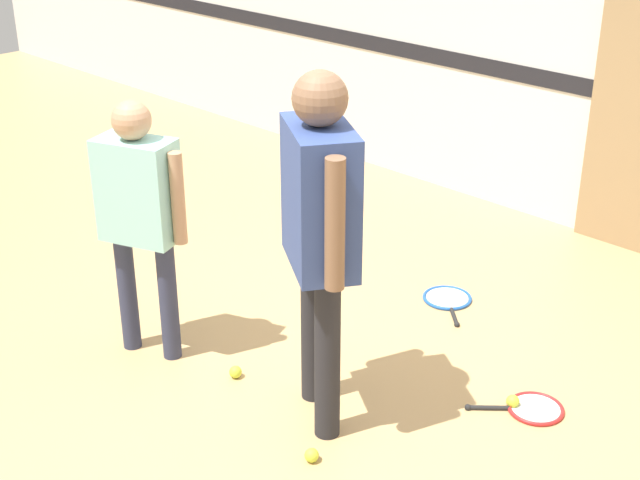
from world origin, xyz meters
TOP-DOWN VIEW (x-y plane):
  - ground_plane at (0.00, 0.00)m, footprint 16.00×16.00m
  - wall_back at (0.00, 2.85)m, footprint 16.00×0.07m
  - person_instructor at (0.14, -0.02)m, footprint 0.56×0.48m
  - person_student_left at (-0.92, -0.25)m, footprint 0.51×0.35m
  - racket_spare_on_floor at (0.87, 0.73)m, footprint 0.46×0.44m
  - racket_second_spare at (-0.11, 1.34)m, footprint 0.46×0.45m
  - tennis_ball_near_instructor at (0.36, -0.31)m, footprint 0.07×0.07m
  - tennis_ball_by_spare_racket at (0.78, 0.68)m, footprint 0.07×0.07m
  - tennis_ball_stray_left at (-0.40, -0.10)m, footprint 0.07×0.07m

SIDE VIEW (x-z plane):
  - ground_plane at x=0.00m, z-range 0.00..0.00m
  - racket_spare_on_floor at x=0.87m, z-range -0.01..0.03m
  - racket_second_spare at x=-0.11m, z-range -0.01..0.03m
  - tennis_ball_near_instructor at x=0.36m, z-range 0.00..0.07m
  - tennis_ball_by_spare_racket at x=0.78m, z-range 0.00..0.07m
  - tennis_ball_stray_left at x=-0.40m, z-range 0.00..0.07m
  - person_student_left at x=-0.92m, z-range 0.17..1.58m
  - person_instructor at x=0.14m, z-range 0.20..1.91m
  - wall_back at x=0.00m, z-range 0.00..3.20m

